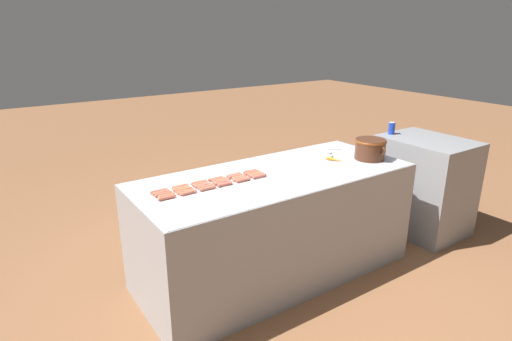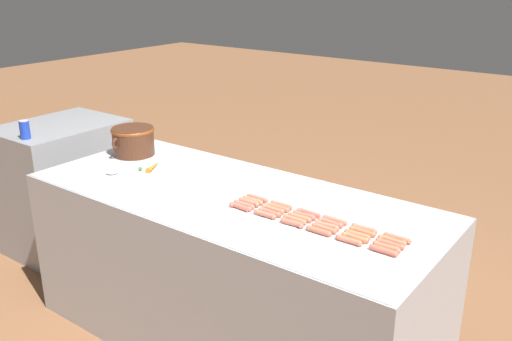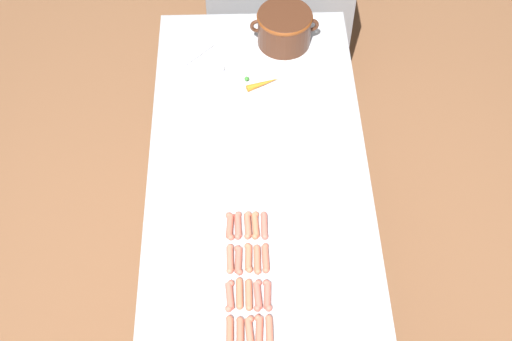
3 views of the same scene
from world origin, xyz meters
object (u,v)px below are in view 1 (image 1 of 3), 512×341
at_px(hot_dog_22, 240,179).
at_px(hot_dog_23, 257,175).
at_px(hot_dog_4, 234,175).
at_px(hot_dog_17, 255,174).
at_px(soda_can, 392,128).
at_px(hot_dog_11, 252,172).
at_px(hot_dog_1, 180,186).
at_px(hot_dog_3, 216,179).
at_px(hot_dog_15, 221,181).
at_px(bean_pot, 370,148).
at_px(hot_dog_13, 183,190).
at_px(hot_dog_21, 223,183).
at_px(hot_dog_28, 243,180).
at_px(back_cabinet, 423,185).
at_px(carrot, 336,160).
at_px(hot_dog_0, 159,191).
at_px(hot_dog_2, 199,182).
at_px(hot_dog_25, 188,193).
at_px(hot_dog_27, 225,184).
at_px(hot_dog_8, 200,184).
at_px(hot_dog_10, 235,176).
at_px(hot_dog_18, 166,196).
at_px(hot_dog_29, 259,176).
at_px(hot_dog_16, 239,177).
at_px(hot_dog_20, 206,187).
at_px(hot_dog_12, 163,194).
at_px(hot_dog_9, 219,180).
at_px(serving_spoon, 329,151).
at_px(hot_dog_5, 250,171).
at_px(hot_dog_26, 208,188).
at_px(hot_dog_6, 161,193).
at_px(hot_dog_19, 185,191).
at_px(hot_dog_24, 167,198).
at_px(hot_dog_14, 203,185).

bearing_deg(hot_dog_22, hot_dog_23, 90.95).
relative_size(hot_dog_4, hot_dog_17, 1.00).
relative_size(hot_dog_23, soda_can, 1.05).
bearing_deg(hot_dog_11, hot_dog_23, -1.32).
xyz_separation_m(hot_dog_1, hot_dog_3, (0.00, 0.30, 0.00)).
distance_m(hot_dog_15, bean_pot, 1.42).
height_order(hot_dog_13, bean_pot, bean_pot).
distance_m(hot_dog_21, hot_dog_28, 0.16).
bearing_deg(back_cabinet, carrot, -96.86).
relative_size(back_cabinet, hot_dog_0, 7.40).
distance_m(hot_dog_2, hot_dog_17, 0.46).
xyz_separation_m(hot_dog_25, hot_dog_27, (-0.00, 0.30, 0.00)).
height_order(hot_dog_11, hot_dog_25, same).
bearing_deg(hot_dog_13, hot_dog_27, 76.57).
bearing_deg(hot_dog_27, hot_dog_8, -125.17).
relative_size(hot_dog_2, soda_can, 1.05).
distance_m(back_cabinet, hot_dog_10, 2.15).
relative_size(back_cabinet, hot_dog_18, 7.42).
distance_m(hot_dog_0, bean_pot, 1.88).
bearing_deg(hot_dog_29, carrot, 88.58).
xyz_separation_m(hot_dog_13, hot_dog_16, (0.00, 0.46, 0.00)).
bearing_deg(soda_can, hot_dog_20, -85.97).
xyz_separation_m(hot_dog_8, hot_dog_13, (0.03, -0.15, 0.00)).
relative_size(hot_dog_12, hot_dog_15, 1.00).
relative_size(hot_dog_1, hot_dog_3, 1.00).
relative_size(hot_dog_9, hot_dog_15, 1.00).
bearing_deg(serving_spoon, hot_dog_4, -85.82).
bearing_deg(hot_dog_5, hot_dog_22, -55.76).
relative_size(hot_dog_10, hot_dog_22, 1.00).
bearing_deg(bean_pot, hot_dog_15, -98.43).
bearing_deg(hot_dog_22, carrot, 86.80).
xyz_separation_m(back_cabinet, hot_dog_26, (-0.15, -2.39, 0.44)).
xyz_separation_m(hot_dog_6, hot_dog_19, (0.07, 0.15, 0.00)).
bearing_deg(hot_dog_24, hot_dog_28, 90.22).
height_order(hot_dog_16, hot_dog_29, same).
bearing_deg(hot_dog_26, hot_dog_10, 110.15).
bearing_deg(hot_dog_5, hot_dog_2, -90.27).
height_order(hot_dog_5, carrot, carrot).
relative_size(hot_dog_10, hot_dog_14, 1.00).
relative_size(hot_dog_19, hot_dog_29, 1.00).
bearing_deg(hot_dog_19, bean_pot, 84.36).
height_order(hot_dog_11, hot_dog_20, same).
height_order(hot_dog_14, hot_dog_16, same).
relative_size(hot_dog_14, serving_spoon, 0.59).
distance_m(hot_dog_14, hot_dog_29, 0.46).
bearing_deg(hot_dog_25, hot_dog_2, 132.80).
height_order(hot_dog_29, bean_pot, bean_pot).
bearing_deg(hot_dog_6, hot_dog_28, 80.42).
bearing_deg(hot_dog_23, hot_dog_2, -103.08).
distance_m(back_cabinet, hot_dog_4, 2.15).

